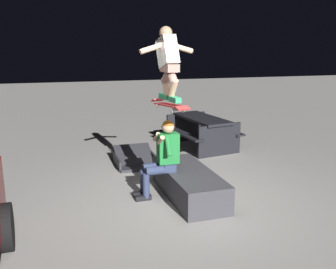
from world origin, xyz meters
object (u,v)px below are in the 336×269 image
Objects in this scene: ledge_box_main at (189,183)px; skateboard at (170,105)px; kicker_ramp at (135,161)px; skater_airborne at (168,60)px; picnic_table_back at (202,127)px; person_sitting_on_ledge at (162,155)px.

skateboard is (0.01, 0.33, 1.32)m from ledge_box_main.
skater_airborne is at bearing -173.34° from kicker_ramp.
picnic_table_back reaches higher than kicker_ramp.
person_sitting_on_ledge is 0.86m from skateboard.
kicker_ramp is at bearing 16.27° from ledge_box_main.
ledge_box_main is at bearing 156.08° from picnic_table_back.
ledge_box_main is 2.04m from skater_airborne.
kicker_ramp is 0.51× the size of picnic_table_back.
skateboard reaches higher than picnic_table_back.
skateboard is 0.93× the size of skater_airborne.
ledge_box_main is 0.97× the size of picnic_table_back.
skater_airborne is at bearing -127.91° from person_sitting_on_ledge.
kicker_ramp is at bearing 4.18° from person_sitting_on_ledge.
skater_airborne reaches higher than picnic_table_back.
skater_airborne is at bearing 79.47° from ledge_box_main.
person_sitting_on_ledge is at bearing 52.09° from skater_airborne.
person_sitting_on_ledge is 1.88m from kicker_ramp.
skateboard is 0.69m from skater_airborne.
ledge_box_main is 1.80× the size of skateboard.
skater_airborne reaches higher than person_sitting_on_ledge.
picnic_table_back is at bearing -63.29° from kicker_ramp.
ledge_box_main reaches higher than kicker_ramp.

